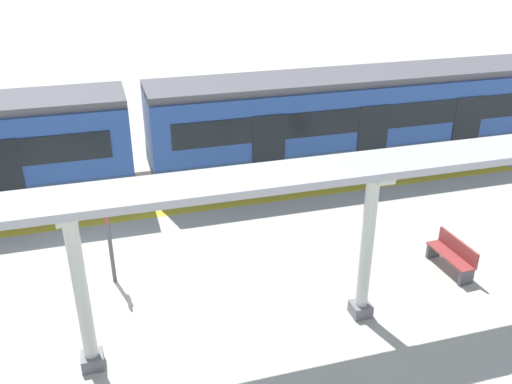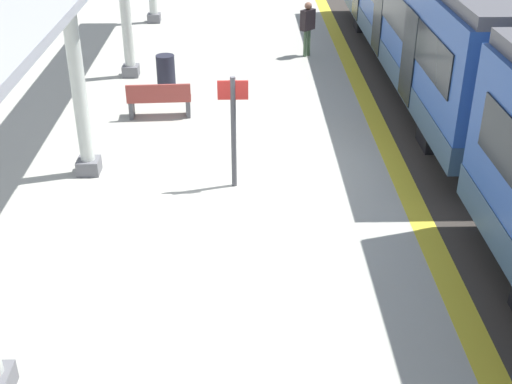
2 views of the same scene
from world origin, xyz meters
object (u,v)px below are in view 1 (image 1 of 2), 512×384
object	(u,v)px
train_far_carriage	(356,118)
platform_info_sign	(109,235)
canopy_pillar_third	(81,291)
bench_near_end	(453,255)
canopy_pillar_fourth	(367,245)

from	to	relation	value
train_far_carriage	platform_info_sign	xyz separation A→B (m)	(5.13, -8.92, -0.51)
canopy_pillar_third	bench_near_end	distance (m)	9.17
platform_info_sign	bench_near_end	bearing A→B (deg)	77.30
bench_near_end	canopy_pillar_fourth	bearing A→B (deg)	-71.59
canopy_pillar_third	train_far_carriage	bearing A→B (deg)	130.19
bench_near_end	canopy_pillar_third	bearing A→B (deg)	-83.52
train_far_carriage	platform_info_sign	size ratio (longest dim) A/B	6.72
train_far_carriage	bench_near_end	distance (m)	7.18
canopy_pillar_third	canopy_pillar_fourth	bearing A→B (deg)	90.00
train_far_carriage	canopy_pillar_fourth	size ratio (longest dim) A/B	4.06
train_far_carriage	canopy_pillar_fourth	xyz separation A→B (m)	(8.04, -3.59, 0.01)
canopy_pillar_third	bench_near_end	xyz separation A→B (m)	(-1.02, 9.01, -1.41)
bench_near_end	train_far_carriage	bearing A→B (deg)	175.80
bench_near_end	platform_info_sign	size ratio (longest dim) A/B	0.69
canopy_pillar_fourth	platform_info_sign	xyz separation A→B (m)	(-2.92, -5.34, -0.52)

